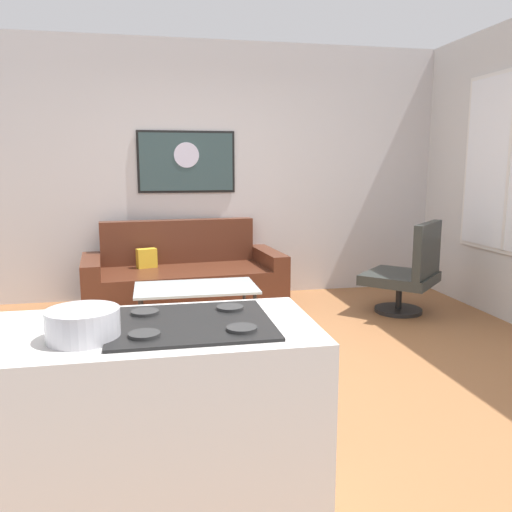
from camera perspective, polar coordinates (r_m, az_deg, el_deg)
ground at (r=3.81m, az=-0.02°, el=-13.14°), size 6.40×6.40×0.04m
back_wall at (r=5.91m, az=-4.72°, el=9.16°), size 6.40×0.05×2.80m
couch at (r=5.51m, az=-7.93°, el=-2.66°), size 2.08×1.08×0.89m
coffee_table at (r=4.46m, az=-6.58°, el=-3.80°), size 1.02×0.60×0.46m
armchair at (r=5.40m, az=16.36°, el=-1.72°), size 0.93×0.93×0.93m
kitchen_counter at (r=2.17m, az=-14.20°, el=-18.83°), size 1.47×0.65×0.91m
mixing_bowl at (r=1.90m, az=-18.38°, el=-7.15°), size 0.25×0.25×0.11m
wall_painting at (r=5.84m, az=-7.60°, el=10.17°), size 1.06×0.03×0.67m
window at (r=5.44m, az=26.03°, el=9.16°), size 0.03×1.41×1.72m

